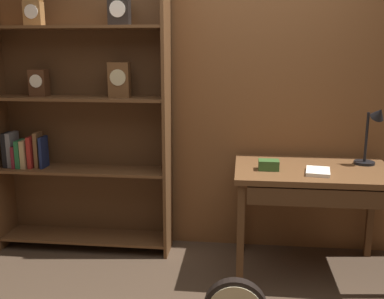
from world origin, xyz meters
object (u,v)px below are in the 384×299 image
at_px(desk_lamp, 373,132).
at_px(bookshelf, 78,116).
at_px(workbench, 313,182).
at_px(open_repair_manual, 318,172).
at_px(toolbox_small, 269,165).

bearing_deg(desk_lamp, bookshelf, 176.83).
distance_m(workbench, open_repair_manual, 0.15).
bearing_deg(bookshelf, desk_lamp, -3.17).
xyz_separation_m(workbench, open_repair_manual, (0.01, -0.10, 0.11)).
bearing_deg(open_repair_manual, desk_lamp, 41.88).
xyz_separation_m(workbench, desk_lamp, (0.43, 0.17, 0.35)).
relative_size(bookshelf, desk_lamp, 5.00).
bearing_deg(toolbox_small, bookshelf, 167.31).
relative_size(toolbox_small, open_repair_manual, 0.66).
xyz_separation_m(desk_lamp, toolbox_small, (-0.76, -0.22, -0.21)).
height_order(workbench, toolbox_small, toolbox_small).
xyz_separation_m(bookshelf, open_repair_manual, (1.87, -0.40, -0.30)).
distance_m(workbench, toolbox_small, 0.36).
relative_size(bookshelf, open_repair_manual, 10.32).
distance_m(workbench, desk_lamp, 0.58).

